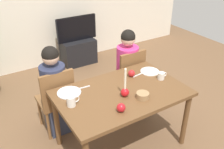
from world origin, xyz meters
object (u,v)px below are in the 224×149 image
object	(u,v)px
chair_right	(128,75)
mug_left	(71,101)
apple_near_candle	(121,108)
apple_by_left_plate	(132,73)
mug_right	(161,76)
person_right_child	(127,71)
tv_stand	(78,52)
plate_right	(150,71)
candle_centerpiece	(125,91)
plate_left	(69,93)
tv	(77,29)
chair_left	(57,98)
dining_table	(122,98)
bowl_walnuts	(143,95)
person_left_child	(55,93)

from	to	relation	value
chair_right	mug_left	xyz separation A→B (m)	(-1.08, -0.55, 0.29)
apple_near_candle	apple_by_left_plate	bearing A→B (deg)	46.14
chair_right	mug_right	distance (m)	0.68
person_right_child	tv_stand	world-z (taller)	person_right_child
plate_right	mug_left	bearing A→B (deg)	-172.79
person_right_child	candle_centerpiece	world-z (taller)	person_right_child
plate_left	tv	bearing A→B (deg)	63.39
chair_left	apple_by_left_plate	bearing A→B (deg)	-24.98
mug_left	dining_table	bearing A→B (deg)	-5.44
bowl_walnuts	apple_by_left_plate	world-z (taller)	apple_by_left_plate
mug_left	plate_left	bearing A→B (deg)	73.58
mug_left	mug_right	xyz separation A→B (m)	(1.11, -0.07, -0.01)
tv_stand	bowl_walnuts	bearing A→B (deg)	-99.01
mug_left	chair_left	bearing A→B (deg)	87.77
tv	plate_left	size ratio (longest dim) A/B	3.08
apple_by_left_plate	mug_right	bearing A→B (deg)	-41.80
chair_left	tv_stand	xyz separation A→B (m)	(1.06, 1.69, -0.27)
tv_stand	plate_left	size ratio (longest dim) A/B	2.49
apple_by_left_plate	mug_left	bearing A→B (deg)	-168.82
chair_right	candle_centerpiece	size ratio (longest dim) A/B	2.76
mug_right	apple_near_candle	world-z (taller)	apple_near_candle
plate_right	apple_by_left_plate	distance (m)	0.26
chair_right	candle_centerpiece	bearing A→B (deg)	-127.82
candle_centerpiece	mug_right	size ratio (longest dim) A/B	2.65
person_left_child	mug_left	size ratio (longest dim) A/B	8.66
person_left_child	tv	distance (m)	1.97
chair_right	mug_left	bearing A→B (deg)	-152.87
candle_centerpiece	apple_near_candle	distance (m)	0.27
chair_left	apple_near_candle	xyz separation A→B (m)	(0.34, -0.89, 0.28)
chair_left	mug_right	size ratio (longest dim) A/B	7.33
person_left_child	apple_near_candle	bearing A→B (deg)	-69.64
chair_left	plate_left	xyz separation A→B (m)	(0.04, -0.33, 0.24)
dining_table	person_right_child	size ratio (longest dim) A/B	1.19
chair_left	plate_right	distance (m)	1.19
mug_right	chair_left	bearing A→B (deg)	150.36
dining_table	candle_centerpiece	xyz separation A→B (m)	(-0.02, -0.08, 0.15)
tv_stand	person_right_child	bearing A→B (deg)	-89.93
tv_stand	plate_right	distance (m)	2.17
mug_left	bowl_walnuts	bearing A→B (deg)	-21.25
chair_left	person_right_child	world-z (taller)	person_right_child
bowl_walnuts	person_left_child	bearing A→B (deg)	127.77
plate_left	chair_right	bearing A→B (deg)	18.04
plate_right	apple_near_candle	world-z (taller)	apple_near_candle
tv_stand	dining_table	bearing A→B (deg)	-102.69
bowl_walnuts	apple_near_candle	size ratio (longest dim) A/B	1.54
person_left_child	plate_left	xyz separation A→B (m)	(0.04, -0.36, 0.19)
candle_centerpiece	chair_left	bearing A→B (deg)	127.03
mug_left	mug_right	bearing A→B (deg)	-3.43
dining_table	tv	distance (m)	2.36
chair_left	chair_right	size ratio (longest dim) A/B	1.00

